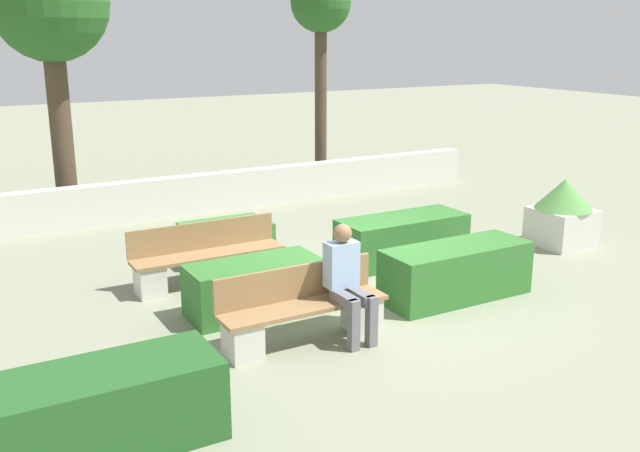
{
  "coord_description": "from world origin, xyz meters",
  "views": [
    {
      "loc": [
        -5.13,
        -7.7,
        3.48
      ],
      "look_at": [
        -0.46,
        0.5,
        0.9
      ],
      "focal_mm": 40.0,
      "sensor_mm": 36.0,
      "label": 1
    }
  ],
  "objects": [
    {
      "name": "perimeter_wall",
      "position": [
        0.0,
        5.48,
        0.38
      ],
      "size": [
        12.22,
        0.3,
        0.76
      ],
      "color": "beige",
      "rests_on": "ground_plane"
    },
    {
      "name": "bench_left_side",
      "position": [
        -1.75,
        1.43,
        0.35
      ],
      "size": [
        2.18,
        0.48,
        0.87
      ],
      "rotation": [
        0.0,
        0.0,
        -0.14
      ],
      "color": "#937047",
      "rests_on": "ground_plane"
    },
    {
      "name": "planter_corner_left",
      "position": [
        4.11,
        0.31,
        0.59
      ],
      "size": [
        0.96,
        0.96,
        1.13
      ],
      "color": "beige",
      "rests_on": "ground_plane"
    },
    {
      "name": "tree_center_left",
      "position": [
        3.0,
        6.54,
        3.88
      ],
      "size": [
        1.34,
        1.34,
        4.79
      ],
      "color": "#473828",
      "rests_on": "ground_plane"
    },
    {
      "name": "hedge_block_far_left",
      "position": [
        -1.63,
        0.13,
        0.34
      ],
      "size": [
        1.69,
        0.73,
        0.67
      ],
      "color": "#33702D",
      "rests_on": "ground_plane"
    },
    {
      "name": "ground_plane",
      "position": [
        0.0,
        0.0,
        0.0
      ],
      "size": [
        60.0,
        60.0,
        0.0
      ],
      "primitive_type": "plane",
      "color": "gray"
    },
    {
      "name": "hedge_block_near_left",
      "position": [
        -1.1,
        2.36,
        0.3
      ],
      "size": [
        1.33,
        0.86,
        0.59
      ],
      "color": "#3D7A38",
      "rests_on": "ground_plane"
    },
    {
      "name": "bench_front",
      "position": [
        -1.52,
        -0.97,
        0.34
      ],
      "size": [
        2.02,
        0.48,
        0.87
      ],
      "color": "#937047",
      "rests_on": "ground_plane"
    },
    {
      "name": "hedge_block_mid_left",
      "position": [
        -4.0,
        -2.06,
        0.37
      ],
      "size": [
        1.91,
        0.82,
        0.73
      ],
      "color": "#235623",
      "rests_on": "ground_plane"
    },
    {
      "name": "person_seated_man",
      "position": [
        -1.02,
        -1.12,
        0.75
      ],
      "size": [
        0.38,
        0.63,
        1.36
      ],
      "color": "slate",
      "rests_on": "ground_plane"
    },
    {
      "name": "hedge_block_near_right",
      "position": [
        1.27,
        0.93,
        0.36
      ],
      "size": [
        2.06,
        0.8,
        0.71
      ],
      "color": "#33702D",
      "rests_on": "ground_plane"
    },
    {
      "name": "hedge_block_mid_right",
      "position": [
        0.95,
        -0.73,
        0.36
      ],
      "size": [
        2.07,
        0.76,
        0.72
      ],
      "color": "#33702D",
      "rests_on": "ground_plane"
    },
    {
      "name": "tree_leftmost",
      "position": [
        -2.71,
        6.45,
        3.87
      ],
      "size": [
        2.14,
        2.14,
        5.06
      ],
      "color": "#473828",
      "rests_on": "ground_plane"
    }
  ]
}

